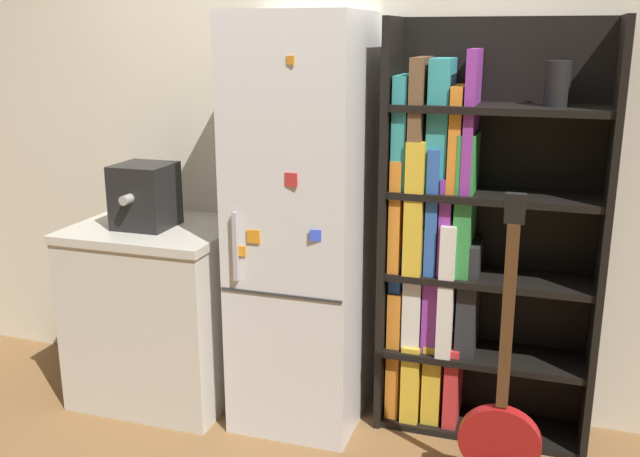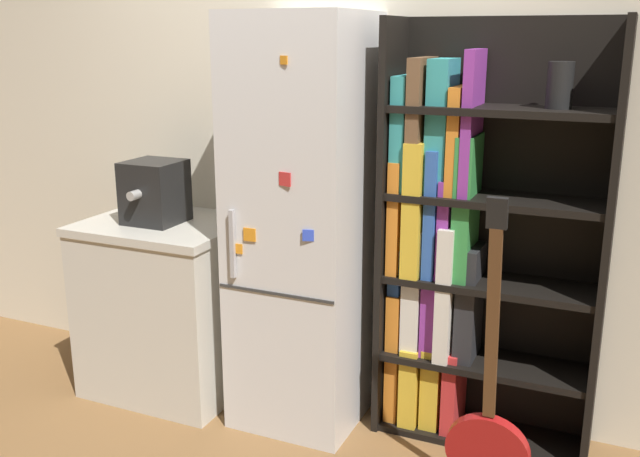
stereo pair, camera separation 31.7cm
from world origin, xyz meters
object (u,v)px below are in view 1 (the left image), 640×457
refrigerator (303,226)px  bookshelf (460,245)px  espresso_machine (145,196)px  guitar (498,452)px

refrigerator → bookshelf: (0.69, 0.15, -0.07)m
bookshelf → espresso_machine: bearing=-171.8°
refrigerator → espresso_machine: size_ratio=5.96×
espresso_machine → guitar: size_ratio=0.25×
espresso_machine → guitar: guitar is taller
refrigerator → espresso_machine: 0.78m
bookshelf → espresso_machine: bookshelf is taller
refrigerator → guitar: size_ratio=1.49×
espresso_machine → guitar: (1.71, -0.29, -0.86)m
espresso_machine → guitar: bearing=-9.7°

